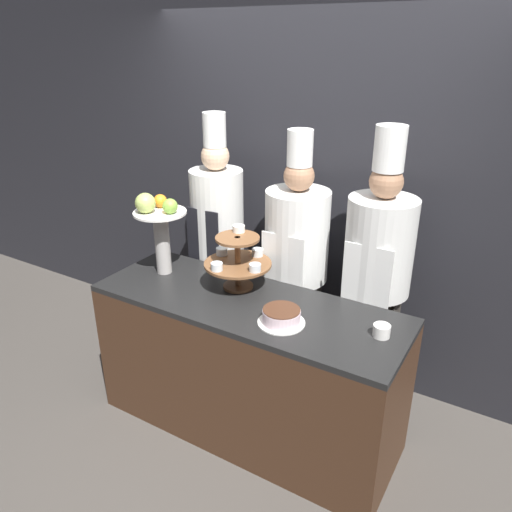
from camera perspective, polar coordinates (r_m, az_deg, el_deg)
ground_plane at (r=3.24m, az=-4.21°, el=-21.98°), size 14.00×14.00×0.00m
wall_back at (r=3.47m, az=6.99°, el=8.22°), size 10.00×0.06×2.80m
buffet_counter at (r=3.15m, az=-0.96°, el=-12.50°), size 1.87×0.66×0.91m
tiered_stand at (r=2.98m, az=-2.09°, el=-0.36°), size 0.41×0.41×0.37m
fruit_pedestal at (r=3.18m, az=-11.06°, el=3.78°), size 0.33×0.33×0.54m
cake_round at (r=2.68m, az=2.92°, el=-6.93°), size 0.26×0.26×0.09m
cup_white at (r=2.65m, az=14.16°, el=-8.28°), size 0.09×0.09×0.07m
chef_left at (r=3.54m, az=-4.40°, el=2.29°), size 0.37×0.37×1.88m
chef_center_left at (r=3.26m, az=4.58°, el=-0.50°), size 0.41×0.41×1.83m
chef_center_right at (r=3.07m, az=13.59°, el=-1.94°), size 0.40×0.40×1.89m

